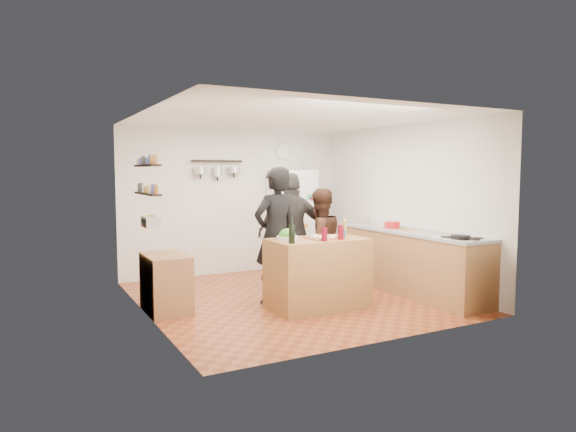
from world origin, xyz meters
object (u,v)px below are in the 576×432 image
wine_bottle (292,234)px  counter_run (411,262)px  prep_island (318,273)px  salad_bowl (287,238)px  side_table (166,283)px  red_bowl (392,225)px  wall_clock (283,151)px  person_center (319,243)px  skillet (461,237)px  person_back (293,232)px  person_left (276,235)px  salt_canister (342,234)px  pepper_mill (345,229)px  fridge (292,221)px

wine_bottle → counter_run: (2.15, 0.30, -0.58)m
prep_island → salad_bowl: salad_bowl is taller
side_table → prep_island: bearing=-23.0°
prep_island → red_bowl: size_ratio=5.41×
wall_clock → side_table: bearing=-144.0°
red_bowl → side_table: (-3.39, 0.29, -0.60)m
person_center → skillet: (1.20, -1.48, 0.17)m
salad_bowl → person_back: bearing=57.9°
person_left → red_bowl: bearing=170.4°
salt_canister → wall_clock: (0.60, 2.83, 1.18)m
person_center → red_bowl: (1.25, -0.07, 0.20)m
prep_island → pepper_mill: size_ratio=6.83×
prep_island → pepper_mill: 0.71m
salt_canister → salad_bowl: bearing=166.7°
prep_island → person_center: size_ratio=0.81×
red_bowl → person_left: bearing=179.1°
salt_canister → person_back: bearing=97.0°
pepper_mill → wall_clock: (0.45, 2.66, 1.15)m
person_back → counter_run: 1.79m
prep_island → salt_canister: bearing=-21.8°
salad_bowl → red_bowl: 2.06m
person_back → side_table: size_ratio=2.19×
salad_bowl → wine_bottle: wine_bottle is taller
salt_canister → person_center: person_center is taller
salad_bowl → skillet: size_ratio=1.09×
person_left → counter_run: 2.10m
pepper_mill → skillet: bearing=-42.0°
person_center → prep_island: bearing=53.9°
skillet → wall_clock: size_ratio=0.82×
person_center → pepper_mill: bearing=98.8°
fridge → wall_clock: (0.00, 0.33, 1.25)m
person_center → wall_clock: 2.64m
fridge → pepper_mill: bearing=-101.0°
counter_run → wine_bottle: bearing=-172.0°
salad_bowl → person_center: size_ratio=0.17×
person_left → fridge: 2.26m
wall_clock → side_table: 3.77m
pepper_mill → person_center: (-0.10, 0.49, -0.23)m
pepper_mill → fridge: (0.45, 2.33, -0.10)m
prep_island → red_bowl: 1.75m
prep_island → counter_run: (1.65, 0.08, -0.01)m
person_center → wall_clock: (0.55, 2.18, 1.38)m
salad_bowl → wine_bottle: size_ratio=1.16×
side_table → person_center: bearing=-6.0°
person_left → person_center: (0.70, 0.04, -0.15)m
salt_canister → wall_clock: size_ratio=0.39×
pepper_mill → person_back: 0.98m
salad_bowl → red_bowl: red_bowl is taller
salad_bowl → wine_bottle: bearing=-106.5°
person_left → fridge: person_left is taller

